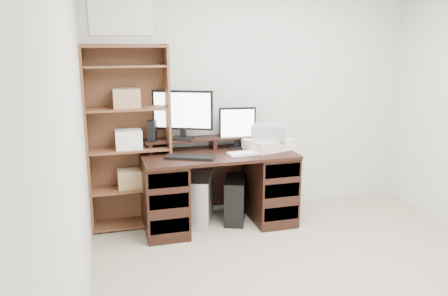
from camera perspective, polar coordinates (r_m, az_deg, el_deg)
name	(u,v)px	position (r m, az deg, el deg)	size (l,w,h in m)	color
room	(359,133)	(2.93, 17.24, 1.88)	(3.54, 4.04, 2.54)	#9E927A
desk	(218,187)	(4.42, -0.75, -5.18)	(1.50, 0.70, 0.75)	black
riser_shelf	(213,139)	(4.49, -1.46, 1.14)	(1.40, 0.22, 0.12)	black
monitor_wide	(183,112)	(4.37, -5.43, 4.71)	(0.57, 0.29, 0.49)	black
monitor_small	(237,126)	(4.50, 1.75, 2.91)	(0.38, 0.16, 0.42)	black
speaker	(152,131)	(4.34, -9.40, 2.24)	(0.08, 0.08, 0.20)	black
keyboard_black	(190,157)	(4.12, -4.45, -1.20)	(0.46, 0.15, 0.03)	black
keyboard_white	(251,153)	(4.29, 3.55, -0.62)	(0.47, 0.14, 0.02)	white
mouse	(278,150)	(4.40, 7.09, -0.24)	(0.09, 0.06, 0.04)	silver
printer	(268,144)	(4.48, 5.83, 0.53)	(0.44, 0.33, 0.11)	beige
basket	(269,132)	(4.45, 5.87, 2.13)	(0.34, 0.24, 0.15)	#91959B
tower_silver	(200,200)	(4.50, -3.16, -6.75)	(0.22, 0.50, 0.50)	#B6B8BD
tower_black	(235,199)	(4.57, 1.46, -6.73)	(0.34, 0.49, 0.45)	black
bookshelf	(128,137)	(4.36, -12.38, 1.42)	(0.80, 0.30, 1.80)	brown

